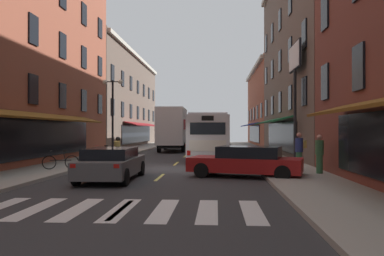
% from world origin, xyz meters
% --- Properties ---
extents(ground_plane, '(34.80, 80.00, 0.10)m').
position_xyz_m(ground_plane, '(0.00, 0.00, -0.05)').
color(ground_plane, '#333335').
extents(lane_centre_dashes, '(0.14, 73.90, 0.01)m').
position_xyz_m(lane_centre_dashes, '(0.00, -0.25, 0.00)').
color(lane_centre_dashes, '#DBCC4C').
rests_on(lane_centre_dashes, ground).
extents(crosswalk_near, '(7.10, 2.80, 0.01)m').
position_xyz_m(crosswalk_near, '(0.00, -10.00, 0.00)').
color(crosswalk_near, silver).
rests_on(crosswalk_near, ground).
extents(sidewalk_left, '(3.00, 80.00, 0.14)m').
position_xyz_m(sidewalk_left, '(-5.90, 0.00, 0.07)').
color(sidewalk_left, '#A39E93').
rests_on(sidewalk_left, ground).
extents(sidewalk_right, '(3.00, 80.00, 0.14)m').
position_xyz_m(sidewalk_right, '(5.90, 0.00, 0.07)').
color(sidewalk_right, '#A39E93').
rests_on(sidewalk_right, ground).
extents(billboard_sign, '(0.40, 2.88, 7.00)m').
position_xyz_m(billboard_sign, '(7.05, 3.00, 5.49)').
color(billboard_sign, black).
rests_on(billboard_sign, sidewalk_right).
extents(transit_bus, '(2.77, 11.60, 3.07)m').
position_xyz_m(transit_bus, '(1.82, 8.03, 1.62)').
color(transit_bus, silver).
rests_on(transit_bus, ground).
extents(box_truck, '(2.58, 8.17, 4.05)m').
position_xyz_m(box_truck, '(-1.71, 16.07, 2.07)').
color(box_truck, '#B21E19').
rests_on(box_truck, ground).
extents(sedan_near, '(2.01, 4.62, 1.34)m').
position_xyz_m(sedan_near, '(-1.50, 26.66, 0.69)').
color(sedan_near, silver).
rests_on(sedan_near, ground).
extents(sedan_mid, '(5.06, 3.08, 1.32)m').
position_xyz_m(sedan_mid, '(3.69, -3.23, 0.68)').
color(sedan_mid, maroon).
rests_on(sedan_mid, ground).
extents(sedan_far, '(2.06, 4.61, 1.30)m').
position_xyz_m(sedan_far, '(-1.79, -4.54, 0.68)').
color(sedan_far, '#515154').
rests_on(sedan_far, ground).
extents(motorcycle_rider, '(0.62, 2.07, 1.66)m').
position_xyz_m(motorcycle_rider, '(-2.95, 0.72, 0.71)').
color(motorcycle_rider, black).
rests_on(motorcycle_rider, ground).
extents(bicycle_near, '(1.70, 0.48, 0.91)m').
position_xyz_m(bicycle_near, '(-4.78, 4.04, 0.50)').
color(bicycle_near, black).
rests_on(bicycle_near, sidewalk_left).
extents(bicycle_mid, '(1.68, 0.56, 0.91)m').
position_xyz_m(bicycle_mid, '(-5.05, -1.86, 0.50)').
color(bicycle_mid, black).
rests_on(bicycle_mid, sidewalk_left).
extents(pedestrian_near, '(0.52, 0.40, 1.76)m').
position_xyz_m(pedestrian_near, '(6.30, -1.56, 1.07)').
color(pedestrian_near, '#33663F').
rests_on(pedestrian_near, sidewalk_right).
extents(pedestrian_mid, '(0.36, 0.36, 1.68)m').
position_xyz_m(pedestrian_mid, '(6.88, -2.83, 1.00)').
color(pedestrian_mid, '#33663F').
rests_on(pedestrian_mid, sidewalk_right).
extents(street_lamp_twin, '(1.42, 0.32, 5.36)m').
position_xyz_m(street_lamp_twin, '(-4.68, 5.82, 3.11)').
color(street_lamp_twin, black).
rests_on(street_lamp_twin, sidewalk_left).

